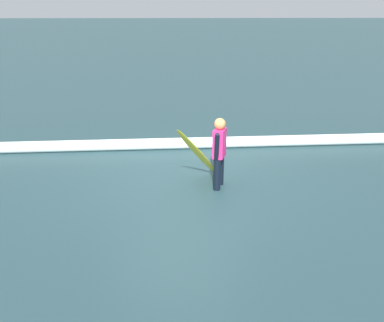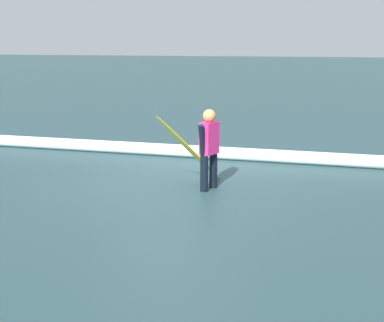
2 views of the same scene
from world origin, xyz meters
name	(u,v)px [view 2 (image 2 of 2)]	position (x,y,z in m)	size (l,w,h in m)	color
ground_plane	(171,182)	(0.00, 0.00, 0.00)	(190.80, 190.80, 0.00)	#243E43
surfer	(209,146)	(-0.80, 0.22, 0.78)	(0.30, 0.57, 1.40)	black
surfboard	(190,149)	(-0.40, 0.10, 0.66)	(1.01, 1.29, 1.35)	yellow
wave_crest_foreground	(280,156)	(-1.69, -2.18, 0.14)	(0.28, 0.28, 16.45)	white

